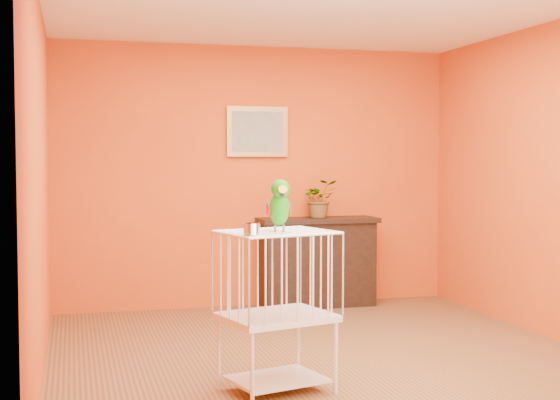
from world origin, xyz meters
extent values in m
plane|color=brown|center=(0.00, 0.00, 0.00)|extent=(4.50, 4.50, 0.00)
plane|color=#CF4C13|center=(0.00, 2.25, 1.30)|extent=(4.00, 0.00, 4.00)
plane|color=#CF4C13|center=(0.00, -2.25, 1.30)|extent=(4.00, 0.00, 4.00)
plane|color=#CF4C13|center=(-2.00, 0.00, 1.30)|extent=(0.00, 4.50, 4.50)
plane|color=white|center=(0.00, 0.00, 2.60)|extent=(4.50, 4.50, 0.00)
cube|color=black|center=(0.58, 2.04, 0.42)|extent=(1.12, 0.37, 0.84)
cube|color=black|center=(0.58, 2.04, 0.86)|extent=(1.20, 0.43, 0.05)
cube|color=black|center=(0.58, 1.88, 0.42)|extent=(0.79, 0.02, 0.42)
cube|color=#4E2016|center=(0.34, 2.00, 0.33)|extent=(0.05, 0.17, 0.26)
cube|color=#344422|center=(0.42, 2.00, 0.33)|extent=(0.05, 0.17, 0.26)
cube|color=#4E2016|center=(0.50, 2.00, 0.33)|extent=(0.05, 0.17, 0.26)
cube|color=#344422|center=(0.60, 2.00, 0.33)|extent=(0.05, 0.17, 0.26)
cube|color=#4E2016|center=(0.69, 2.00, 0.33)|extent=(0.05, 0.17, 0.26)
imported|color=#26722D|center=(0.60, 1.98, 1.04)|extent=(0.34, 0.38, 0.30)
cube|color=#AB7F3D|center=(0.00, 2.22, 1.75)|extent=(0.62, 0.03, 0.50)
cube|color=gray|center=(0.00, 2.21, 1.75)|extent=(0.52, 0.01, 0.40)
cube|color=silver|center=(-0.56, -0.66, 0.08)|extent=(0.65, 0.56, 0.02)
cube|color=silver|center=(-0.56, -0.66, 0.48)|extent=(0.77, 0.66, 0.04)
cube|color=silver|center=(-0.56, -0.66, 1.02)|extent=(0.77, 0.66, 0.01)
cylinder|color=silver|center=(-0.78, -0.95, 0.23)|extent=(0.02, 0.02, 0.46)
cylinder|color=silver|center=(-0.21, -0.80, 0.23)|extent=(0.02, 0.02, 0.46)
cylinder|color=silver|center=(-0.90, -0.51, 0.23)|extent=(0.02, 0.02, 0.46)
cylinder|color=silver|center=(-0.33, -0.36, 0.23)|extent=(0.02, 0.02, 0.46)
cylinder|color=silver|center=(-0.77, -0.88, 1.06)|extent=(0.10, 0.10, 0.07)
cylinder|color=#59544C|center=(-0.58, -0.69, 1.04)|extent=(0.01, 0.01, 0.05)
cylinder|color=#59544C|center=(-0.52, -0.69, 1.04)|extent=(0.01, 0.01, 0.05)
ellipsoid|color=#068402|center=(-0.55, -0.69, 1.17)|extent=(0.14, 0.19, 0.24)
ellipsoid|color=#068402|center=(-0.55, -0.73, 1.29)|extent=(0.12, 0.13, 0.12)
cone|color=orange|center=(-0.56, -0.78, 1.28)|extent=(0.06, 0.08, 0.08)
cone|color=black|center=(-0.55, -0.77, 1.26)|extent=(0.03, 0.03, 0.03)
sphere|color=black|center=(-0.59, -0.75, 1.30)|extent=(0.02, 0.02, 0.02)
sphere|color=black|center=(-0.51, -0.75, 1.30)|extent=(0.02, 0.02, 0.02)
ellipsoid|color=#A50C0C|center=(-0.61, -0.68, 1.15)|extent=(0.03, 0.07, 0.08)
ellipsoid|color=navy|center=(-0.48, -0.68, 1.15)|extent=(0.03, 0.07, 0.08)
cone|color=#068402|center=(-0.54, -0.61, 1.09)|extent=(0.09, 0.17, 0.13)
camera|label=1|loc=(-1.80, -5.37, 1.47)|focal=50.00mm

